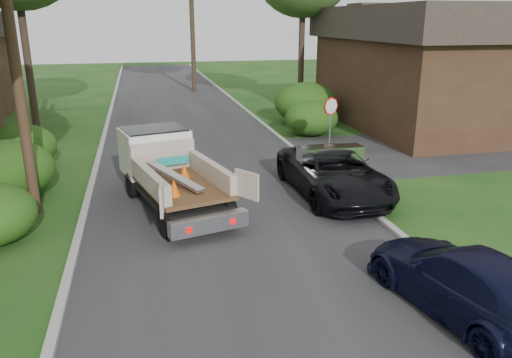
{
  "coord_description": "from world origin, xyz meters",
  "views": [
    {
      "loc": [
        -2.3,
        -9.82,
        5.42
      ],
      "look_at": [
        0.7,
        3.03,
        1.2
      ],
      "focal_mm": 35.0,
      "sensor_mm": 36.0,
      "label": 1
    }
  ],
  "objects": [
    {
      "name": "ground",
      "position": [
        0.0,
        0.0,
        0.0
      ],
      "size": [
        120.0,
        120.0,
        0.0
      ],
      "primitive_type": "plane",
      "color": "#164213",
      "rests_on": "ground"
    },
    {
      "name": "curb_right",
      "position": [
        4.1,
        10.0,
        0.06
      ],
      "size": [
        0.2,
        90.0,
        0.12
      ],
      "primitive_type": "cube",
      "color": "#9E9E99",
      "rests_on": "ground"
    },
    {
      "name": "utility_pole",
      "position": [
        -5.48,
        4.98,
        5.17
      ],
      "size": [
        2.42,
        1.25,
        10.0
      ],
      "color": "#382619",
      "rests_on": "ground"
    },
    {
      "name": "road",
      "position": [
        0.0,
        10.0,
        0.0
      ],
      "size": [
        8.0,
        90.0,
        0.02
      ],
      "primitive_type": "cube",
      "color": "#28282B",
      "rests_on": "ground"
    },
    {
      "name": "stop_sign",
      "position": [
        5.2,
        9.0,
        1.78
      ],
      "size": [
        0.71,
        0.32,
        2.48
      ],
      "color": "slate",
      "rests_on": "ground"
    },
    {
      "name": "curb_left",
      "position": [
        -4.1,
        10.0,
        0.06
      ],
      "size": [
        0.2,
        90.0,
        0.12
      ],
      "primitive_type": "cube",
      "color": "#9E9E99",
      "rests_on": "ground"
    },
    {
      "name": "side_street",
      "position": [
        12.0,
        9.0,
        0.01
      ],
      "size": [
        16.0,
        7.0,
        0.02
      ],
      "primitive_type": "cube",
      "color": "#28282B",
      "rests_on": "ground"
    },
    {
      "name": "flatbed_truck",
      "position": [
        -1.67,
        5.18,
        1.15
      ],
      "size": [
        3.63,
        5.98,
        2.12
      ],
      "rotation": [
        0.0,
        0.0,
        0.25
      ],
      "color": "black",
      "rests_on": "ground"
    },
    {
      "name": "navy_suv",
      "position": [
        3.53,
        -2.5,
        0.66
      ],
      "size": [
        2.58,
        4.81,
        1.33
      ],
      "primitive_type": "imported",
      "rotation": [
        0.0,
        0.0,
        3.31
      ],
      "color": "black",
      "rests_on": "ground"
    },
    {
      "name": "black_pickup",
      "position": [
        3.6,
        4.5,
        0.75
      ],
      "size": [
        2.55,
        5.4,
        1.49
      ],
      "primitive_type": "imported",
      "rotation": [
        0.0,
        0.0,
        0.01
      ],
      "color": "black",
      "rests_on": "ground"
    },
    {
      "name": "house_right",
      "position": [
        13.0,
        14.0,
        3.16
      ],
      "size": [
        9.72,
        12.96,
        6.2
      ],
      "rotation": [
        0.0,
        0.0,
        1.57
      ],
      "color": "#392417",
      "rests_on": "ground"
    },
    {
      "name": "hedge_left_c",
      "position": [
        -6.8,
        10.0,
        0.85
      ],
      "size": [
        2.6,
        2.6,
        1.7
      ],
      "primitive_type": "ellipsoid",
      "color": "#1F4810",
      "rests_on": "ground"
    },
    {
      "name": "hedge_right_b",
      "position": [
        6.5,
        16.0,
        1.1
      ],
      "size": [
        3.38,
        3.38,
        2.21
      ],
      "primitive_type": "ellipsoid",
      "color": "#1F4810",
      "rests_on": "ground"
    },
    {
      "name": "hedge_left_b",
      "position": [
        -6.5,
        6.5,
        0.94
      ],
      "size": [
        2.86,
        2.86,
        1.87
      ],
      "primitive_type": "ellipsoid",
      "color": "#1F4810",
      "rests_on": "ground"
    },
    {
      "name": "hedge_right_a",
      "position": [
        5.8,
        13.0,
        0.85
      ],
      "size": [
        2.6,
        2.6,
        1.7
      ],
      "primitive_type": "ellipsoid",
      "color": "#1F4810",
      "rests_on": "ground"
    }
  ]
}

